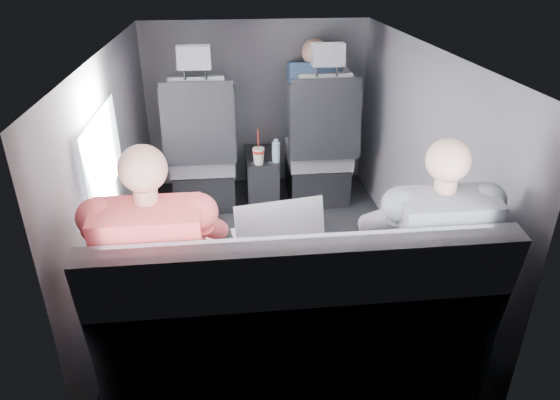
{
  "coord_description": "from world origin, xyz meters",
  "views": [
    {
      "loc": [
        -0.25,
        -2.74,
        1.82
      ],
      "look_at": [
        0.04,
        -0.05,
        0.46
      ],
      "focal_mm": 32.0,
      "sensor_mm": 36.0,
      "label": 1
    }
  ],
  "objects": [
    {
      "name": "center_console",
      "position": [
        0.0,
        0.88,
        0.2
      ],
      "size": [
        0.24,
        0.48,
        0.41
      ],
      "color": "black",
      "rests_on": "floor"
    },
    {
      "name": "passenger_rear_left",
      "position": [
        -0.56,
        -0.97,
        0.63
      ],
      "size": [
        0.5,
        0.62,
        1.21
      ],
      "color": "#343439",
      "rests_on": "rear_bench"
    },
    {
      "name": "panel_front",
      "position": [
        0.0,
        1.3,
        0.68
      ],
      "size": [
        1.8,
        0.02,
        1.35
      ],
      "primitive_type": "cube",
      "color": "#56565B",
      "rests_on": "floor"
    },
    {
      "name": "soda_cup",
      "position": [
        -0.03,
        0.7,
        0.47
      ],
      "size": [
        0.09,
        0.09,
        0.27
      ],
      "color": "white",
      "rests_on": "center_console"
    },
    {
      "name": "seatbelt",
      "position": [
        0.45,
        0.67,
        0.8
      ],
      "size": [
        0.35,
        0.11,
        0.59
      ],
      "primitive_type": "cube",
      "rotation": [
        -0.14,
        0.49,
        0.0
      ],
      "color": "black",
      "rests_on": "front_seat_right"
    },
    {
      "name": "water_bottle",
      "position": [
        0.1,
        0.73,
        0.48
      ],
      "size": [
        0.06,
        0.06,
        0.17
      ],
      "color": "#9CB5D4",
      "rests_on": "center_console"
    },
    {
      "name": "laptop_black",
      "position": [
        0.54,
        -0.81,
        0.63
      ],
      "size": [
        0.35,
        0.33,
        0.23
      ],
      "color": "black",
      "rests_on": "passenger_rear_right"
    },
    {
      "name": "passenger_front_right",
      "position": [
        0.44,
        1.1,
        0.75
      ],
      "size": [
        0.4,
        0.4,
        0.8
      ],
      "color": "#314B6D",
      "rests_on": "front_seat_right"
    },
    {
      "name": "front_seat_right",
      "position": [
        0.45,
        0.84,
        0.4
      ],
      "size": [
        0.52,
        0.58,
        1.26
      ],
      "color": "black",
      "rests_on": "floor"
    },
    {
      "name": "panel_left",
      "position": [
        -0.9,
        0.0,
        0.68
      ],
      "size": [
        0.02,
        2.6,
        1.35
      ],
      "primitive_type": "cube",
      "color": "#56565B",
      "rests_on": "floor"
    },
    {
      "name": "ceiling",
      "position": [
        0.0,
        0.0,
        1.35
      ],
      "size": [
        2.6,
        2.6,
        0.0
      ],
      "primitive_type": "plane",
      "rotation": [
        3.14,
        0.0,
        0.0
      ],
      "color": "#B2B2AD",
      "rests_on": "panel_back"
    },
    {
      "name": "floor",
      "position": [
        0.0,
        0.0,
        0.0
      ],
      "size": [
        2.6,
        2.6,
        0.0
      ],
      "primitive_type": "plane",
      "color": "black",
      "rests_on": "ground"
    },
    {
      "name": "laptop_silver",
      "position": [
        -0.04,
        -0.77,
        0.64
      ],
      "size": [
        0.44,
        0.41,
        0.28
      ],
      "color": "#BBBBC0",
      "rests_on": "rear_bench"
    },
    {
      "name": "passenger_rear_right",
      "position": [
        0.57,
        -0.97,
        0.62
      ],
      "size": [
        0.48,
        0.61,
        1.19
      ],
      "color": "#314B6D",
      "rests_on": "rear_bench"
    },
    {
      "name": "side_window",
      "position": [
        -0.88,
        -0.3,
        0.9
      ],
      "size": [
        0.02,
        0.75,
        0.42
      ],
      "primitive_type": "cube",
      "color": "white",
      "rests_on": "panel_left"
    },
    {
      "name": "panel_back",
      "position": [
        0.0,
        -1.3,
        0.68
      ],
      "size": [
        1.8,
        0.02,
        1.35
      ],
      "primitive_type": "cube",
      "color": "#56565B",
      "rests_on": "floor"
    },
    {
      "name": "rear_bench",
      "position": [
        0.0,
        -1.06,
        0.31
      ],
      "size": [
        1.6,
        0.57,
        0.92
      ],
      "color": "#5A5A5F",
      "rests_on": "floor"
    },
    {
      "name": "panel_right",
      "position": [
        0.9,
        0.0,
        0.68
      ],
      "size": [
        0.02,
        2.6,
        1.35
      ],
      "primitive_type": "cube",
      "color": "#56565B",
      "rests_on": "floor"
    },
    {
      "name": "front_seat_left",
      "position": [
        -0.45,
        0.84,
        0.4
      ],
      "size": [
        0.52,
        0.58,
        1.26
      ],
      "color": "black",
      "rests_on": "floor"
    },
    {
      "name": "laptop_white",
      "position": [
        -0.54,
        -0.84,
        0.64
      ],
      "size": [
        0.44,
        0.47,
        0.27
      ],
      "color": "silver",
      "rests_on": "passenger_rear_left"
    }
  ]
}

